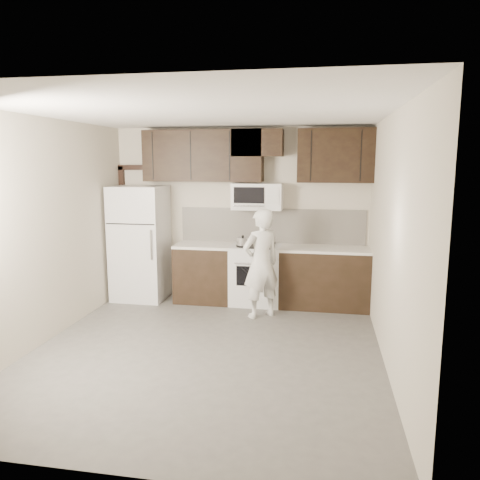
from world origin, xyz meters
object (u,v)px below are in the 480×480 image
(microwave, at_px, (257,196))
(person, at_px, (261,263))
(stove, at_px, (256,274))
(refrigerator, at_px, (140,243))

(microwave, distance_m, person, 1.16)
(stove, relative_size, refrigerator, 0.52)
(stove, height_order, microwave, microwave)
(person, bearing_deg, refrigerator, -54.79)
(microwave, height_order, person, microwave)
(stove, bearing_deg, microwave, 90.10)
(stove, relative_size, microwave, 1.24)
(person, bearing_deg, stove, -114.27)
(stove, xyz_separation_m, microwave, (-0.00, 0.12, 1.19))
(microwave, relative_size, person, 0.49)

